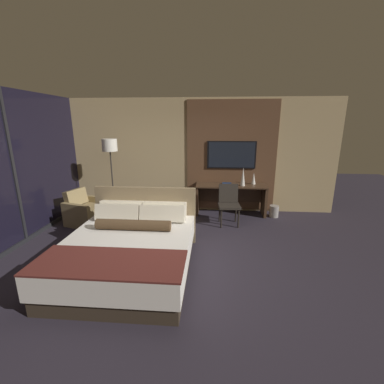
{
  "coord_description": "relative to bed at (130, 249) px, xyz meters",
  "views": [
    {
      "loc": [
        0.55,
        -3.85,
        2.2
      ],
      "look_at": [
        0.17,
        0.96,
        0.9
      ],
      "focal_mm": 24.0,
      "sensor_mm": 36.0,
      "label": 1
    }
  ],
  "objects": [
    {
      "name": "ground_plane",
      "position": [
        0.68,
        0.35,
        -0.33
      ],
      "size": [
        16.0,
        16.0,
        0.0
      ],
      "primitive_type": "plane",
      "color": "#28232D"
    },
    {
      "name": "wall_back_tv_panel",
      "position": [
        0.81,
        2.95,
        1.07
      ],
      "size": [
        7.2,
        0.09,
        2.8
      ],
      "color": "tan",
      "rests_on": "ground_plane"
    },
    {
      "name": "wall_left_window",
      "position": [
        -2.32,
        0.75,
        0.99
      ],
      "size": [
        0.06,
        6.0,
        2.8
      ],
      "color": "black",
      "rests_on": "ground_plane"
    },
    {
      "name": "bed",
      "position": [
        0.0,
        0.0,
        0.0
      ],
      "size": [
        1.88,
        2.19,
        1.07
      ],
      "color": "#33281E",
      "rests_on": "ground_plane"
    },
    {
      "name": "desk",
      "position": [
        1.7,
        2.65,
        0.18
      ],
      "size": [
        1.7,
        0.54,
        0.76
      ],
      "color": "#422D1E",
      "rests_on": "ground_plane"
    },
    {
      "name": "tv",
      "position": [
        1.7,
        2.87,
        1.12
      ],
      "size": [
        1.19,
        0.04,
        0.67
      ],
      "color": "black"
    },
    {
      "name": "desk_chair",
      "position": [
        1.62,
        2.01,
        0.2
      ],
      "size": [
        0.5,
        0.5,
        0.89
      ],
      "rotation": [
        0.0,
        0.0,
        0.08
      ],
      "color": "#28231E",
      "rests_on": "ground_plane"
    },
    {
      "name": "armchair_by_window",
      "position": [
        -1.58,
        1.77,
        -0.07
      ],
      "size": [
        0.89,
        0.91,
        0.77
      ],
      "rotation": [
        0.0,
        0.0,
        1.29
      ],
      "color": "olive",
      "rests_on": "ground_plane"
    },
    {
      "name": "floor_lamp",
      "position": [
        -1.13,
        2.29,
        1.23
      ],
      "size": [
        0.34,
        0.34,
        1.86
      ],
      "color": "#282623",
      "rests_on": "ground_plane"
    },
    {
      "name": "vase_tall",
      "position": [
        1.97,
        2.54,
        0.64
      ],
      "size": [
        0.11,
        0.11,
        0.44
      ],
      "color": "silver",
      "rests_on": "desk"
    },
    {
      "name": "vase_short",
      "position": [
        2.25,
        2.72,
        0.56
      ],
      "size": [
        0.1,
        0.1,
        0.28
      ],
      "color": "silver",
      "rests_on": "desk"
    },
    {
      "name": "book",
      "position": [
        1.6,
        2.68,
        0.44
      ],
      "size": [
        0.23,
        0.16,
        0.03
      ],
      "color": "navy",
      "rests_on": "desk"
    },
    {
      "name": "waste_bin",
      "position": [
        2.75,
        2.51,
        -0.19
      ],
      "size": [
        0.22,
        0.22,
        0.28
      ],
      "color": "gray",
      "rests_on": "ground_plane"
    }
  ]
}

